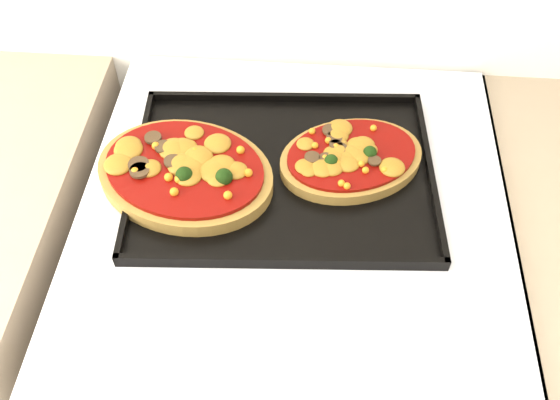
# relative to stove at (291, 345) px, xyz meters

# --- Properties ---
(stove) EXTENTS (0.60, 0.60, 0.91)m
(stove) POSITION_rel_stove_xyz_m (0.00, 0.00, 0.00)
(stove) COLOR white
(stove) RESTS_ON floor
(baking_tray) EXTENTS (0.44, 0.34, 0.02)m
(baking_tray) POSITION_rel_stove_xyz_m (-0.02, 0.04, 0.47)
(baking_tray) COLOR black
(baking_tray) RESTS_ON stove
(pizza_left) EXTENTS (0.29, 0.25, 0.04)m
(pizza_left) POSITION_rel_stove_xyz_m (-0.15, 0.01, 0.48)
(pizza_left) COLOR olive
(pizza_left) RESTS_ON baking_tray
(pizza_right) EXTENTS (0.24, 0.21, 0.03)m
(pizza_right) POSITION_rel_stove_xyz_m (0.07, 0.06, 0.48)
(pizza_right) COLOR olive
(pizza_right) RESTS_ON baking_tray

